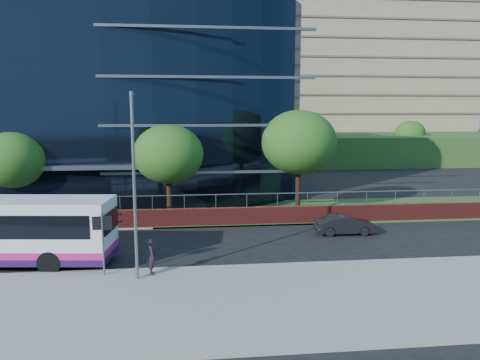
{
  "coord_description": "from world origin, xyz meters",
  "views": [
    {
      "loc": [
        8.26,
        -22.02,
        7.32
      ],
      "look_at": [
        11.64,
        8.0,
        2.89
      ],
      "focal_mm": 35.0,
      "sensor_mm": 36.0,
      "label": 1
    }
  ],
  "objects": [
    {
      "name": "glass_office",
      "position": [
        -4.0,
        20.85,
        8.0
      ],
      "size": [
        44.0,
        23.1,
        16.0
      ],
      "color": "black",
      "rests_on": "ground"
    },
    {
      "name": "parked_car",
      "position": [
        17.6,
        4.49,
        0.59
      ],
      "size": [
        3.59,
        1.3,
        1.18
      ],
      "primitive_type": "imported",
      "rotation": [
        0.0,
        0.0,
        1.56
      ],
      "color": "black",
      "rests_on": "ground"
    },
    {
      "name": "tree_dist_e",
      "position": [
        24.0,
        40.0,
        4.54
      ],
      "size": [
        4.62,
        4.62,
        6.51
      ],
      "color": "black",
      "rests_on": "ground"
    },
    {
      "name": "streetlight_east",
      "position": [
        6.0,
        -2.17,
        4.44
      ],
      "size": [
        0.15,
        0.77,
        8.0
      ],
      "color": "slate",
      "rests_on": "pavement_near"
    },
    {
      "name": "yellow_line_inner",
      "position": [
        0.0,
        -0.65,
        0.01
      ],
      "size": [
        80.0,
        0.08,
        0.01
      ],
      "primitive_type": "cube",
      "color": "gold",
      "rests_on": "ground"
    },
    {
      "name": "kerb",
      "position": [
        0.0,
        -1.0,
        0.08
      ],
      "size": [
        80.0,
        0.25,
        0.16
      ],
      "primitive_type": "cube",
      "color": "gray",
      "rests_on": "ground"
    },
    {
      "name": "tree_far_d",
      "position": [
        16.0,
        10.0,
        5.19
      ],
      "size": [
        5.28,
        5.28,
        7.44
      ],
      "color": "black",
      "rests_on": "ground"
    },
    {
      "name": "tree_dist_f",
      "position": [
        40.0,
        42.0,
        4.21
      ],
      "size": [
        4.29,
        4.29,
        6.05
      ],
      "color": "black",
      "rests_on": "ground"
    },
    {
      "name": "grass_verge",
      "position": [
        24.0,
        11.0,
        0.06
      ],
      "size": [
        36.0,
        8.0,
        0.12
      ],
      "primitive_type": "cube",
      "color": "#2D511E",
      "rests_on": "ground"
    },
    {
      "name": "tree_far_b",
      "position": [
        -3.0,
        9.5,
        4.21
      ],
      "size": [
        4.29,
        4.29,
        6.05
      ],
      "color": "black",
      "rests_on": "ground"
    },
    {
      "name": "ground",
      "position": [
        0.0,
        0.0,
        0.0
      ],
      "size": [
        200.0,
        200.0,
        0.0
      ],
      "primitive_type": "plane",
      "color": "black",
      "rests_on": "ground"
    },
    {
      "name": "apartment_block",
      "position": [
        32.0,
        57.21,
        11.11
      ],
      "size": [
        60.0,
        42.0,
        30.0
      ],
      "color": "#2D511E",
      "rests_on": "ground"
    },
    {
      "name": "tree_far_c",
      "position": [
        7.0,
        9.0,
        4.54
      ],
      "size": [
        4.62,
        4.62,
        6.51
      ],
      "color": "black",
      "rests_on": "ground"
    },
    {
      "name": "yellow_line_outer",
      "position": [
        0.0,
        -0.8,
        0.01
      ],
      "size": [
        80.0,
        0.08,
        0.01
      ],
      "primitive_type": "cube",
      "color": "gold",
      "rests_on": "ground"
    },
    {
      "name": "retaining_wall",
      "position": [
        20.0,
        7.3,
        0.61
      ],
      "size": [
        34.0,
        0.4,
        2.11
      ],
      "color": "maroon",
      "rests_on": "ground"
    },
    {
      "name": "pedestrian",
      "position": [
        6.58,
        -1.7,
        0.97
      ],
      "size": [
        0.52,
        0.67,
        1.65
      ],
      "primitive_type": "imported",
      "rotation": [
        0.0,
        0.0,
        1.8
      ],
      "color": "#251C2A",
      "rests_on": "pavement_near"
    },
    {
      "name": "street_sign",
      "position": [
        4.5,
        -1.59,
        2.15
      ],
      "size": [
        0.85,
        0.09,
        2.8
      ],
      "color": "slate",
      "rests_on": "pavement_near"
    }
  ]
}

